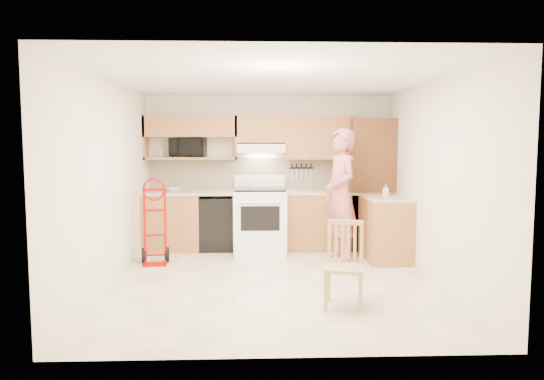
{
  "coord_description": "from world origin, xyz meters",
  "views": [
    {
      "loc": [
        -0.25,
        -6.21,
        1.75
      ],
      "look_at": [
        0.0,
        0.5,
        1.1
      ],
      "focal_mm": 33.64,
      "sensor_mm": 36.0,
      "label": 1
    }
  ],
  "objects": [
    {
      "name": "dining_chair",
      "position": [
        0.71,
        -0.98,
        0.45
      ],
      "size": [
        0.49,
        0.52,
        0.9
      ],
      "primitive_type": null,
      "rotation": [
        0.0,
        0.0,
        -0.24
      ],
      "color": "tan",
      "rests_on": "ground"
    },
    {
      "name": "wall_left",
      "position": [
        -2.01,
        0.0,
        1.25
      ],
      "size": [
        0.02,
        4.5,
        2.5
      ],
      "primitive_type": "cube",
      "color": "#F3E7CD",
      "rests_on": "ground"
    },
    {
      "name": "range_hood",
      "position": [
        -0.12,
        2.02,
        1.63
      ],
      "size": [
        0.76,
        0.46,
        0.14
      ],
      "primitive_type": "cube",
      "color": "white",
      "rests_on": "wall_back"
    },
    {
      "name": "floor",
      "position": [
        0.0,
        0.0,
        -0.01
      ],
      "size": [
        4.0,
        4.5,
        0.02
      ],
      "primitive_type": "cube",
      "color": "beige",
      "rests_on": "ground"
    },
    {
      "name": "backsplash",
      "position": [
        0.0,
        2.23,
        1.2
      ],
      "size": [
        3.92,
        0.03,
        0.55
      ],
      "primitive_type": "cube",
      "color": "beige",
      "rests_on": "wall_back"
    },
    {
      "name": "countertop_right",
      "position": [
        0.83,
        1.95,
        0.92
      ],
      "size": [
        1.14,
        0.63,
        0.04
      ],
      "primitive_type": "cube",
      "color": "#C1B08F",
      "rests_on": "lower_cab_right"
    },
    {
      "name": "upper_shelf_mw",
      "position": [
        -1.25,
        2.08,
        1.47
      ],
      "size": [
        1.5,
        0.33,
        0.04
      ],
      "primitive_type": "cube",
      "color": "#A3753F",
      "rests_on": "wall_back"
    },
    {
      "name": "lower_cab_right",
      "position": [
        0.83,
        1.95,
        0.45
      ],
      "size": [
        1.14,
        0.6,
        0.9
      ],
      "primitive_type": "cube",
      "color": "#A3753F",
      "rests_on": "ground"
    },
    {
      "name": "upper_cab_right",
      "position": [
        0.83,
        2.08,
        1.8
      ],
      "size": [
        1.14,
        0.33,
        0.7
      ],
      "primitive_type": "cube",
      "color": "#A3753F",
      "rests_on": "wall_back"
    },
    {
      "name": "upper_cab_left",
      "position": [
        -1.25,
        2.08,
        1.98
      ],
      "size": [
        1.5,
        0.33,
        0.34
      ],
      "primitive_type": "cube",
      "color": "#A3753F",
      "rests_on": "wall_back"
    },
    {
      "name": "dishwasher",
      "position": [
        -0.8,
        1.95,
        0.42
      ],
      "size": [
        0.6,
        0.6,
        0.85
      ],
      "primitive_type": "cube",
      "color": "black",
      "rests_on": "ground"
    },
    {
      "name": "microwave",
      "position": [
        -1.3,
        2.08,
        1.65
      ],
      "size": [
        0.58,
        0.41,
        0.31
      ],
      "primitive_type": "imported",
      "rotation": [
        0.0,
        0.0,
        -0.05
      ],
      "color": "black",
      "rests_on": "upper_shelf_mw"
    },
    {
      "name": "hand_truck",
      "position": [
        -1.65,
        0.98,
        0.55
      ],
      "size": [
        0.47,
        0.44,
        1.1
      ],
      "primitive_type": null,
      "rotation": [
        0.0,
        0.0,
        0.11
      ],
      "color": "#AC0400",
      "rests_on": "ground"
    },
    {
      "name": "range",
      "position": [
        -0.15,
        1.64,
        0.6
      ],
      "size": [
        0.81,
        1.07,
        1.2
      ],
      "primitive_type": null,
      "color": "white",
      "rests_on": "ground"
    },
    {
      "name": "person",
      "position": [
        1.03,
        1.14,
        0.97
      ],
      "size": [
        0.63,
        0.8,
        1.93
      ],
      "primitive_type": "imported",
      "rotation": [
        0.0,
        0.0,
        -1.31
      ],
      "color": "#C75D66",
      "rests_on": "ground"
    },
    {
      "name": "wall_right",
      "position": [
        2.01,
        0.0,
        1.25
      ],
      "size": [
        0.02,
        4.5,
        2.5
      ],
      "primitive_type": "cube",
      "color": "#F3E7CD",
      "rests_on": "ground"
    },
    {
      "name": "soap_bottle",
      "position": [
        1.7,
        1.18,
        1.03
      ],
      "size": [
        0.09,
        0.09,
        0.18
      ],
      "primitive_type": "imported",
      "rotation": [
        0.0,
        0.0,
        -0.17
      ],
      "color": "white",
      "rests_on": "countertop_return"
    },
    {
      "name": "cab_return_right",
      "position": [
        1.7,
        1.15,
        0.45
      ],
      "size": [
        0.6,
        1.0,
        0.9
      ],
      "primitive_type": "cube",
      "color": "#A3753F",
      "rests_on": "ground"
    },
    {
      "name": "countertop_left",
      "position": [
        -1.25,
        1.95,
        0.92
      ],
      "size": [
        1.5,
        0.63,
        0.04
      ],
      "primitive_type": "cube",
      "color": "#C1B08F",
      "rests_on": "lower_cab_left"
    },
    {
      "name": "knife_strip",
      "position": [
        0.55,
        2.21,
        1.24
      ],
      "size": [
        0.4,
        0.05,
        0.29
      ],
      "primitive_type": null,
      "color": "black",
      "rests_on": "backsplash"
    },
    {
      "name": "countertop_return",
      "position": [
        1.7,
        1.15,
        0.92
      ],
      "size": [
        0.63,
        1.0,
        0.04
      ],
      "primitive_type": "cube",
      "color": "#C1B08F",
      "rests_on": "cab_return_right"
    },
    {
      "name": "wall_back",
      "position": [
        0.0,
        2.26,
        1.25
      ],
      "size": [
        4.0,
        0.02,
        2.5
      ],
      "primitive_type": "cube",
      "color": "#F3E7CD",
      "rests_on": "ground"
    },
    {
      "name": "bowl",
      "position": [
        -1.51,
        1.95,
        0.97
      ],
      "size": [
        0.27,
        0.27,
        0.06
      ],
      "primitive_type": "imported",
      "rotation": [
        0.0,
        0.0,
        0.22
      ],
      "color": "white",
      "rests_on": "countertop_left"
    },
    {
      "name": "pantry_tall",
      "position": [
        1.65,
        1.95,
        1.05
      ],
      "size": [
        0.7,
        0.6,
        2.1
      ],
      "primitive_type": "cube",
      "color": "brown",
      "rests_on": "ground"
    },
    {
      "name": "wall_front",
      "position": [
        0.0,
        -2.26,
        1.25
      ],
      "size": [
        4.0,
        0.02,
        2.5
      ],
      "primitive_type": "cube",
      "color": "#F3E7CD",
      "rests_on": "ground"
    },
    {
      "name": "ceiling",
      "position": [
        0.0,
        0.0,
        2.51
      ],
      "size": [
        4.0,
        4.5,
        0.02
      ],
      "primitive_type": "cube",
      "color": "white",
      "rests_on": "ground"
    },
    {
      "name": "lower_cab_left",
      "position": [
        -1.55,
        1.95,
        0.45
      ],
      "size": [
        0.9,
        0.6,
        0.9
      ],
      "primitive_type": "cube",
      "color": "#A3753F",
      "rests_on": "ground"
    },
    {
      "name": "upper_cab_center",
      "position": [
        -0.12,
        2.08,
        1.94
      ],
      "size": [
        0.76,
        0.33,
        0.44
      ],
      "primitive_type": "cube",
      "color": "#A3753F",
      "rests_on": "wall_back"
    }
  ]
}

